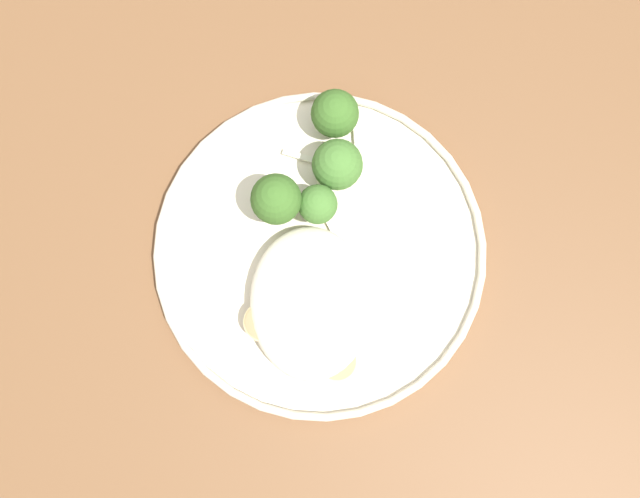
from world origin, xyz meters
name	(u,v)px	position (x,y,z in m)	size (l,w,h in m)	color
ground	(315,301)	(0.00, 0.00, 0.00)	(6.00, 6.00, 0.00)	#665B51
wooden_dining_table	(310,245)	(0.00, 0.00, 0.66)	(1.40, 1.00, 0.74)	brown
dinner_plate	(320,251)	(0.02, 0.01, 0.75)	(0.29, 0.29, 0.02)	beige
noodle_bed	(306,303)	(0.07, 0.00, 0.77)	(0.13, 0.10, 0.03)	beige
seared_scallop_front_small	(294,329)	(0.09, -0.02, 0.76)	(0.03, 0.03, 0.01)	#DBB77A
seared_scallop_rear_pale	(318,319)	(0.08, 0.01, 0.76)	(0.02, 0.02, 0.02)	#DBB77A
seared_scallop_tiny_bay	(285,284)	(0.05, -0.02, 0.76)	(0.03, 0.03, 0.01)	beige
seared_scallop_half_hidden	(337,361)	(0.12, 0.02, 0.76)	(0.03, 0.03, 0.01)	#E5C689
seared_scallop_large_seared	(309,260)	(0.03, 0.00, 0.76)	(0.02, 0.02, 0.02)	#DBB77A
seared_scallop_tilted_round	(264,322)	(0.08, -0.04, 0.76)	(0.03, 0.03, 0.02)	#DBB77A
broccoli_floret_front_edge	(337,165)	(-0.05, 0.03, 0.78)	(0.04, 0.04, 0.05)	#89A356
broccoli_floret_rear_charred	(335,114)	(-0.09, 0.03, 0.78)	(0.04, 0.04, 0.05)	#7A994C
broccoli_floret_split_head	(276,200)	(-0.02, -0.02, 0.79)	(0.04, 0.04, 0.06)	#89A356
broccoli_floret_left_leaning	(318,205)	(-0.01, 0.01, 0.78)	(0.03, 0.03, 0.05)	#7A994C
onion_sliver_pale_crescent	(305,158)	(-0.06, 0.00, 0.75)	(0.04, 0.01, 0.00)	silver
onion_sliver_curled_piece	(325,215)	(-0.01, 0.02, 0.75)	(0.05, 0.01, 0.00)	silver
onion_sliver_long_sliver	(356,133)	(-0.08, 0.05, 0.75)	(0.04, 0.01, 0.00)	silver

